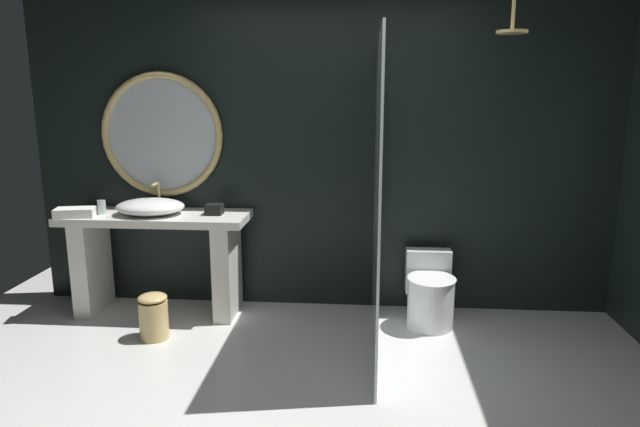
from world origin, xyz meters
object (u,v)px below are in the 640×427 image
object	(u,v)px
tumbler_cup	(102,207)
rain_shower_head	(512,26)
toilet	(430,293)
waste_bin	(154,316)
folded_hand_towel	(75,212)
round_wall_mirror	(162,135)
tissue_box	(214,209)
vessel_sink	(150,207)

from	to	relation	value
tumbler_cup	rain_shower_head	size ratio (longest dim) A/B	0.30
tumbler_cup	toilet	world-z (taller)	tumbler_cup
rain_shower_head	waste_bin	xyz separation A→B (m)	(-2.46, -0.23, -2.01)
rain_shower_head	folded_hand_towel	world-z (taller)	rain_shower_head
round_wall_mirror	waste_bin	size ratio (longest dim) A/B	2.93
folded_hand_towel	rain_shower_head	bearing A→B (deg)	-1.80
round_wall_mirror	folded_hand_towel	distance (m)	0.90
round_wall_mirror	rain_shower_head	bearing A→B (deg)	-10.97
tumbler_cup	folded_hand_towel	world-z (taller)	tumbler_cup
rain_shower_head	waste_bin	world-z (taller)	rain_shower_head
tumbler_cup	tissue_box	world-z (taller)	tumbler_cup
vessel_sink	tumbler_cup	size ratio (longest dim) A/B	4.90
round_wall_mirror	tumbler_cup	bearing A→B (deg)	-145.37
vessel_sink	folded_hand_towel	distance (m)	0.56
rain_shower_head	toilet	world-z (taller)	rain_shower_head
tumbler_cup	waste_bin	xyz separation A→B (m)	(0.54, -0.45, -0.70)
tissue_box	waste_bin	bearing A→B (deg)	-123.80
tumbler_cup	round_wall_mirror	size ratio (longest dim) A/B	0.11
round_wall_mirror	waste_bin	distance (m)	1.45
vessel_sink	folded_hand_towel	world-z (taller)	vessel_sink
vessel_sink	toilet	distance (m)	2.28
round_wall_mirror	waste_bin	bearing A→B (deg)	-79.89
vessel_sink	tissue_box	size ratio (longest dim) A/B	4.18
folded_hand_towel	tumbler_cup	bearing A→B (deg)	36.52
waste_bin	folded_hand_towel	world-z (taller)	folded_hand_towel
toilet	tissue_box	bearing A→B (deg)	177.49
round_wall_mirror	toilet	distance (m)	2.47
tumbler_cup	toilet	distance (m)	2.65
toilet	round_wall_mirror	bearing A→B (deg)	172.04
toilet	vessel_sink	bearing A→B (deg)	179.04
tissue_box	tumbler_cup	bearing A→B (deg)	-176.26
round_wall_mirror	toilet	xyz separation A→B (m)	(2.16, -0.30, -1.17)
tumbler_cup	round_wall_mirror	distance (m)	0.74
tumbler_cup	rain_shower_head	bearing A→B (deg)	-4.12
tissue_box	waste_bin	size ratio (longest dim) A/B	0.37
tissue_box	folded_hand_towel	distance (m)	1.06
vessel_sink	round_wall_mirror	xyz separation A→B (m)	(0.03, 0.26, 0.54)
toilet	waste_bin	world-z (taller)	toilet
tumbler_cup	folded_hand_towel	xyz separation A→B (m)	(-0.16, -0.12, -0.02)
tissue_box	round_wall_mirror	bearing A→B (deg)	154.23
vessel_sink	rain_shower_head	size ratio (longest dim) A/B	1.46
vessel_sink	round_wall_mirror	world-z (taller)	round_wall_mirror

